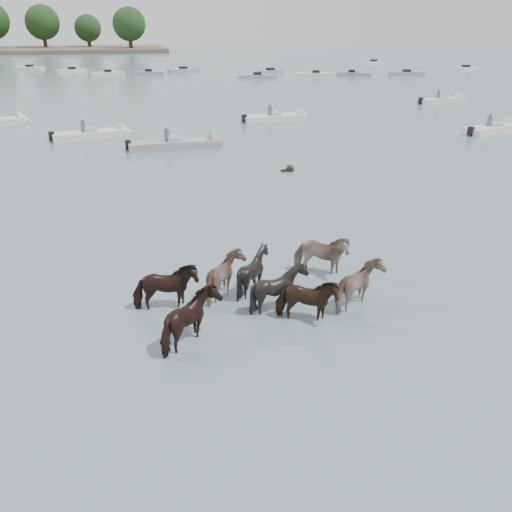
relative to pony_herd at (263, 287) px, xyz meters
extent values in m
plane|color=#4B606D|center=(1.62, -0.07, -0.58)|extent=(400.00, 400.00, 0.00)
imported|color=black|center=(-2.68, 0.51, 0.01)|extent=(1.82, 0.84, 1.53)
imported|color=#796052|center=(-0.89, 0.85, -0.03)|extent=(1.48, 1.65, 1.46)
imported|color=black|center=(-0.05, 1.00, -0.01)|extent=(1.44, 1.30, 1.50)
imported|color=#856A5A|center=(2.32, 1.64, 0.02)|extent=(2.01, 1.66, 1.55)
imported|color=black|center=(-2.22, -1.53, 0.02)|extent=(1.76, 1.90, 1.56)
imported|color=black|center=(0.37, -0.31, 0.01)|extent=(1.85, 1.80, 1.54)
imported|color=black|center=(0.90, -1.09, -0.04)|extent=(1.86, 1.35, 1.43)
imported|color=#826658|center=(2.63, -0.73, -0.01)|extent=(1.84, 1.92, 1.49)
sphere|color=black|center=(5.35, 14.44, -0.46)|extent=(0.44, 0.44, 0.44)
cube|color=black|center=(5.10, 14.44, -0.56)|extent=(0.50, 0.22, 0.18)
cube|color=silver|center=(-5.27, 26.54, -0.38)|extent=(5.31, 2.71, 0.55)
cone|color=silver|center=(-2.80, 27.11, -0.38)|extent=(1.24, 1.76, 1.60)
cube|color=#99ADB7|center=(-5.27, 26.54, -0.03)|extent=(1.03, 1.27, 0.35)
cube|color=black|center=(-7.75, 25.97, -0.23)|extent=(0.42, 0.42, 0.60)
cylinder|color=#595966|center=(-5.67, 26.54, 0.17)|extent=(0.36, 0.36, 0.70)
sphere|color=#595966|center=(-5.67, 26.54, 0.62)|extent=(0.24, 0.24, 0.24)
cube|color=gray|center=(-0.04, 21.88, -0.38)|extent=(5.72, 1.69, 0.55)
cone|color=gray|center=(2.80, 21.92, -0.38)|extent=(0.93, 1.61, 1.60)
cube|color=#99ADB7|center=(-0.04, 21.88, -0.03)|extent=(0.82, 1.13, 0.35)
cube|color=black|center=(-2.89, 21.83, -0.23)|extent=(0.36, 0.36, 0.60)
cylinder|color=#595966|center=(-0.44, 21.88, 0.17)|extent=(0.36, 0.36, 0.70)
sphere|color=#595966|center=(-0.44, 21.88, 0.62)|extent=(0.24, 0.24, 0.24)
cube|color=silver|center=(9.07, 30.33, -0.38)|extent=(5.41, 2.25, 0.55)
cone|color=silver|center=(11.67, 30.66, -0.38)|extent=(1.10, 1.70, 1.60)
cube|color=#99ADB7|center=(9.07, 30.33, -0.03)|extent=(0.94, 1.21, 0.35)
cube|color=black|center=(6.46, 30.00, -0.23)|extent=(0.39, 0.39, 0.60)
cylinder|color=#595966|center=(8.67, 30.33, 0.17)|extent=(0.36, 0.36, 0.70)
sphere|color=#595966|center=(8.67, 30.33, 0.62)|extent=(0.24, 0.24, 0.24)
cube|color=silver|center=(23.08, 21.60, -0.38)|extent=(5.47, 3.29, 0.55)
cube|color=#99ADB7|center=(23.08, 21.60, -0.03)|extent=(1.13, 1.33, 0.35)
cube|color=black|center=(20.62, 20.71, -0.23)|extent=(0.45, 0.45, 0.60)
cylinder|color=#595966|center=(22.68, 21.60, 0.17)|extent=(0.36, 0.36, 0.70)
sphere|color=#595966|center=(22.68, 21.60, 0.62)|extent=(0.24, 0.24, 0.24)
cube|color=silver|center=(27.93, 36.44, -0.38)|extent=(5.19, 2.33, 0.55)
cone|color=silver|center=(30.40, 36.81, -0.38)|extent=(1.13, 1.72, 1.60)
cube|color=#99ADB7|center=(27.93, 36.44, -0.03)|extent=(0.96, 1.23, 0.35)
cube|color=black|center=(25.45, 36.06, -0.23)|extent=(0.40, 0.40, 0.60)
cylinder|color=#595966|center=(27.53, 36.44, 0.17)|extent=(0.36, 0.36, 0.70)
sphere|color=#595966|center=(27.53, 36.44, 0.62)|extent=(0.24, 0.24, 0.24)
cone|color=silver|center=(-10.46, 34.33, -0.38)|extent=(1.26, 1.77, 1.60)
cube|color=silver|center=(-16.19, 88.95, -0.36)|extent=(4.67, 2.75, 0.60)
cube|color=black|center=(-16.19, 88.95, 0.02)|extent=(1.25, 1.25, 0.50)
cube|color=silver|center=(-9.17, 81.93, -0.36)|extent=(4.59, 3.01, 0.60)
cube|color=black|center=(-9.17, 81.93, 0.02)|extent=(1.30, 1.30, 0.50)
cube|color=silver|center=(-3.74, 75.34, -0.36)|extent=(5.02, 1.92, 0.60)
cube|color=black|center=(-3.74, 75.34, 0.02)|extent=(1.08, 1.08, 0.50)
cube|color=gray|center=(2.20, 74.81, -0.36)|extent=(4.40, 1.74, 0.60)
cube|color=black|center=(2.20, 74.81, 0.02)|extent=(1.06, 1.06, 0.50)
cube|color=gray|center=(7.92, 78.79, -0.36)|extent=(5.32, 3.52, 0.60)
cube|color=black|center=(7.92, 78.79, 0.02)|extent=(1.33, 1.33, 0.50)
cube|color=gray|center=(16.61, 65.45, -0.36)|extent=(5.49, 1.89, 0.60)
cube|color=black|center=(16.61, 65.45, 0.02)|extent=(1.07, 1.07, 0.50)
cube|color=gray|center=(20.52, 72.52, -0.36)|extent=(4.30, 2.81, 0.60)
cube|color=black|center=(20.52, 72.52, 0.02)|extent=(1.29, 1.29, 0.50)
cube|color=silver|center=(25.68, 66.39, -0.36)|extent=(6.11, 2.71, 0.60)
cube|color=black|center=(25.68, 66.39, 0.02)|extent=(1.19, 1.19, 0.50)
cube|color=gray|center=(31.15, 65.99, -0.36)|extent=(5.72, 3.65, 0.60)
cube|color=black|center=(31.15, 65.99, 0.02)|extent=(1.32, 1.32, 0.50)
cube|color=gray|center=(39.36, 64.63, -0.36)|extent=(5.31, 2.11, 0.60)
cube|color=black|center=(39.36, 64.63, 0.02)|extent=(1.11, 1.11, 0.50)
cube|color=silver|center=(44.72, 87.14, -0.36)|extent=(4.52, 2.66, 0.60)
cube|color=black|center=(44.72, 87.14, 0.02)|extent=(1.24, 1.24, 0.50)
cube|color=silver|center=(53.33, 70.61, -0.36)|extent=(4.30, 2.54, 0.60)
cube|color=black|center=(53.33, 70.61, 0.02)|extent=(1.23, 1.23, 0.50)
cylinder|color=#382619|center=(-19.34, 154.10, 1.40)|extent=(1.00, 1.00, 3.97)
sphere|color=black|center=(-19.34, 154.10, 6.58)|extent=(8.81, 8.81, 8.81)
cylinder|color=#382619|center=(-7.97, 155.00, 1.00)|extent=(1.00, 1.00, 3.16)
sphere|color=black|center=(-7.97, 155.00, 5.12)|extent=(7.02, 7.02, 7.02)
cylinder|color=#382619|center=(2.65, 143.24, 1.29)|extent=(1.00, 1.00, 3.75)
sphere|color=black|center=(2.65, 143.24, 6.18)|extent=(8.33, 8.33, 8.33)
camera|label=1|loc=(-3.63, -13.42, 6.88)|focal=38.77mm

